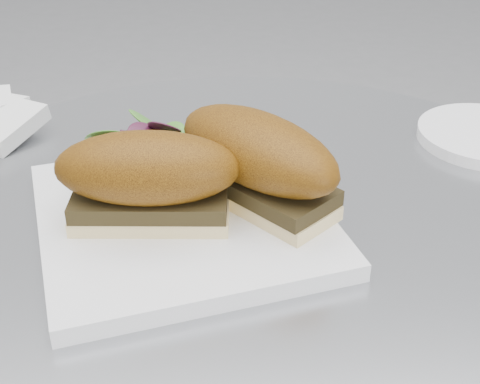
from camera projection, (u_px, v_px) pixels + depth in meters
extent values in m
cylinder|color=#AFB2B6|center=(251.00, 235.00, 0.59)|extent=(0.70, 0.70, 0.02)
cube|color=white|center=(182.00, 218.00, 0.58)|extent=(0.29, 0.29, 0.02)
cube|color=beige|center=(151.00, 214.00, 0.56)|extent=(0.13, 0.06, 0.01)
cube|color=black|center=(150.00, 201.00, 0.55)|extent=(0.13, 0.07, 0.01)
ellipsoid|color=#693E0A|center=(147.00, 168.00, 0.54)|extent=(0.16, 0.08, 0.06)
cube|color=beige|center=(257.00, 194.00, 0.59)|extent=(0.14, 0.15, 0.01)
cube|color=black|center=(257.00, 181.00, 0.58)|extent=(0.14, 0.15, 0.01)
ellipsoid|color=#693E0A|center=(257.00, 149.00, 0.56)|extent=(0.17, 0.18, 0.06)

